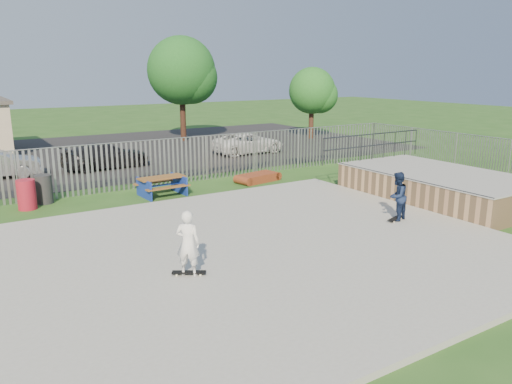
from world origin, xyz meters
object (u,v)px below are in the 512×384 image
tree_mid (181,71)px  skater_navy (397,196)px  picnic_table (162,186)px  car_white (248,143)px  car_dark (106,156)px  skater_white (188,243)px  funbox (258,178)px  tree_right (312,91)px  trash_bin_red (27,195)px  trash_bin_grey (44,189)px

tree_mid → skater_navy: size_ratio=4.53×
picnic_table → car_white: size_ratio=0.43×
picnic_table → car_dark: size_ratio=0.43×
car_dark → skater_white: bearing=165.7°
skater_navy → picnic_table: bearing=-74.1°
funbox → car_white: (3.67, 6.85, 0.45)m
picnic_table → tree_right: 18.91m
funbox → car_dark: car_dark is taller
tree_mid → trash_bin_red: bearing=-132.1°
picnic_table → trash_bin_grey: trash_bin_grey is taller
picnic_table → tree_right: size_ratio=0.37×
tree_right → skater_white: bearing=-134.6°
picnic_table → tree_mid: size_ratio=0.26×
skater_white → car_white: bearing=-84.3°
trash_bin_red → tree_right: bearing=25.1°
trash_bin_red → trash_bin_grey: size_ratio=0.99×
skater_navy → car_dark: bearing=-87.2°
tree_right → car_white: bearing=-155.8°
picnic_table → skater_white: bearing=-110.6°
trash_bin_red → skater_navy: size_ratio=0.68×
car_white → skater_white: bearing=143.6°
picnic_table → skater_white: 8.56m
tree_mid → tree_right: bearing=-24.3°
picnic_table → car_dark: (-0.27, 6.81, 0.27)m
trash_bin_red → tree_right: tree_right is taller
tree_mid → skater_navy: (-2.31, -21.69, -3.87)m
picnic_table → funbox: size_ratio=0.97×
car_dark → tree_mid: 11.21m
skater_white → tree_right: bearing=-93.2°
tree_right → skater_navy: bearing=-120.8°
trash_bin_grey → car_white: 13.71m
tree_mid → picnic_table: bearing=-117.2°
picnic_table → trash_bin_red: 4.89m
car_white → tree_right: 8.50m
funbox → trash_bin_grey: (-8.77, 1.10, 0.36)m
skater_navy → skater_white: size_ratio=1.00×
skater_white → tree_mid: bearing=-72.5°
trash_bin_grey → skater_white: 9.51m
trash_bin_red → car_white: (13.10, 6.30, 0.09)m
skater_white → picnic_table: bearing=-66.2°
picnic_table → tree_mid: (7.23, 14.04, 4.42)m
trash_bin_grey → car_white: bearing=24.8°
trash_bin_grey → car_dark: 6.83m
trash_bin_red → car_dark: (4.58, 6.14, 0.12)m
picnic_table → car_white: bearing=37.2°
tree_right → skater_white: size_ratio=3.22×
picnic_table → skater_white: skater_white is taller
picnic_table → trash_bin_red: size_ratio=1.75×
funbox → trash_bin_grey: bearing=162.0°
trash_bin_red → skater_white: (2.26, -8.81, 0.40)m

